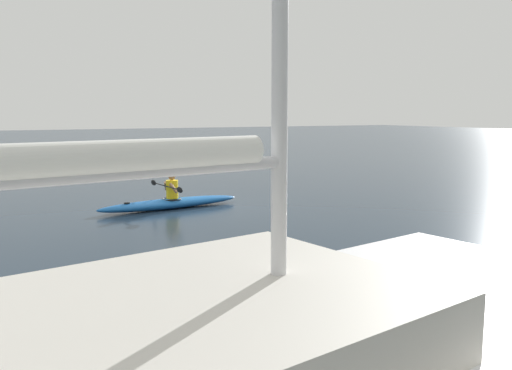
{
  "coord_description": "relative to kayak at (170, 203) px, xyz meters",
  "views": [
    {
      "loc": [
        5.77,
        15.39,
        2.91
      ],
      "look_at": [
        0.36,
        5.5,
        1.37
      ],
      "focal_mm": 37.49,
      "sensor_mm": 36.0,
      "label": 1
    }
  ],
  "objects": [
    {
      "name": "kayaker",
      "position": [
        -0.05,
        -0.0,
        0.48
      ],
      "size": [
        0.49,
        2.31,
        0.77
      ],
      "color": "yellow",
      "rests_on": "kayak"
    },
    {
      "name": "kayak",
      "position": [
        0.0,
        0.0,
        0.0
      ],
      "size": [
        4.58,
        1.03,
        0.31
      ],
      "color": "#1959A5",
      "rests_on": "ground"
    },
    {
      "name": "ground_plane",
      "position": [
        -0.37,
        -0.09,
        -0.16
      ],
      "size": [
        160.0,
        160.0,
        0.0
      ],
      "primitive_type": "plane",
      "color": "#1E2D3D"
    }
  ]
}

